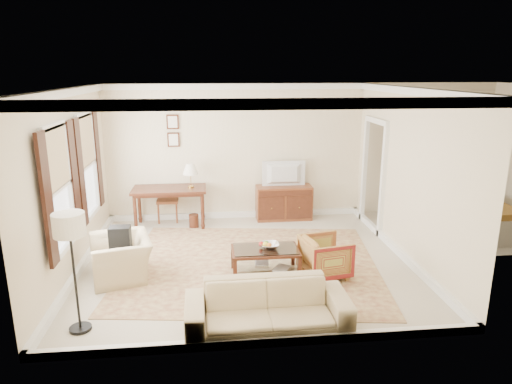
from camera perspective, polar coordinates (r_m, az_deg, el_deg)
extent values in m
cube|color=beige|center=(7.86, -1.23, -8.73)|extent=(5.50, 5.00, 0.01)
cube|color=white|center=(7.20, -1.36, 12.90)|extent=(5.50, 5.00, 0.01)
cube|color=#F2E4C5|center=(9.84, -2.53, 4.98)|extent=(5.50, 0.01, 2.90)
cube|color=#F2E4C5|center=(5.01, 1.12, -5.04)|extent=(5.50, 0.01, 2.90)
cube|color=#F2E4C5|center=(7.68, -22.20, 0.97)|extent=(0.01, 5.00, 2.90)
cube|color=#F2E4C5|center=(8.10, 18.50, 2.00)|extent=(0.01, 5.00, 2.90)
cube|color=beige|center=(10.14, 22.93, -4.40)|extent=(3.00, 2.70, 0.01)
cube|color=maroon|center=(7.75, -0.64, -9.05)|extent=(4.59, 4.08, 0.01)
cube|color=#4B2215|center=(9.53, -10.79, 0.34)|extent=(1.50, 0.75, 0.05)
cylinder|color=#4B2215|center=(9.44, -14.85, -2.63)|extent=(0.07, 0.07, 0.77)
cylinder|color=#4B2215|center=(9.33, -6.70, -2.44)|extent=(0.07, 0.07, 0.77)
cylinder|color=#4B2215|center=(10.00, -14.37, -1.61)|extent=(0.07, 0.07, 0.77)
cylinder|color=#4B2215|center=(9.89, -6.68, -1.41)|extent=(0.07, 0.07, 0.77)
cube|color=brown|center=(9.95, 3.49, -1.32)|extent=(1.20, 0.46, 0.74)
imported|color=black|center=(9.73, 3.58, 3.24)|extent=(0.89, 0.51, 0.12)
cube|color=#4B2215|center=(7.25, 1.17, -7.34)|extent=(1.06, 0.62, 0.04)
cube|color=silver|center=(7.24, 1.17, -7.09)|extent=(1.00, 0.56, 0.01)
cube|color=silver|center=(7.35, 1.16, -9.21)|extent=(0.98, 0.54, 0.02)
cube|color=#4B2215|center=(7.04, -2.64, -9.89)|extent=(0.06, 0.06, 0.41)
cube|color=#4B2215|center=(7.16, 5.46, -9.51)|extent=(0.06, 0.06, 0.41)
cube|color=#4B2215|center=(7.55, -2.90, -8.11)|extent=(0.06, 0.06, 0.41)
cube|color=#4B2215|center=(7.66, 4.64, -7.79)|extent=(0.06, 0.06, 0.41)
imported|color=silver|center=(7.24, 1.72, -6.59)|extent=(0.42, 0.42, 0.10)
imported|color=brown|center=(7.43, -0.11, -8.72)|extent=(0.28, 0.06, 0.38)
imported|color=brown|center=(7.26, 2.44, -9.37)|extent=(0.25, 0.17, 0.38)
imported|color=maroon|center=(7.31, 8.66, -7.79)|extent=(0.76, 0.80, 0.71)
imported|color=tan|center=(7.46, -16.55, -7.08)|extent=(0.89, 1.14, 0.88)
cube|color=black|center=(7.39, -16.64, -5.28)|extent=(0.25, 0.34, 0.40)
imported|color=tan|center=(5.84, 1.47, -13.30)|extent=(2.06, 0.63, 0.80)
cylinder|color=black|center=(6.39, -21.08, -15.61)|extent=(0.27, 0.27, 0.04)
cylinder|color=black|center=(6.10, -21.66, -10.38)|extent=(0.03, 0.03, 1.30)
cylinder|color=silver|center=(5.83, -22.36, -3.79)|extent=(0.38, 0.38, 0.28)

